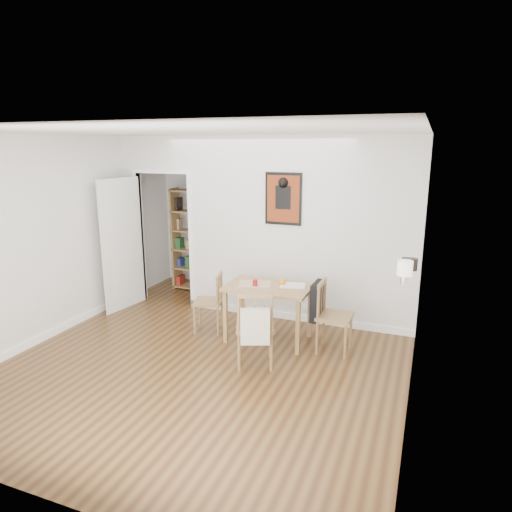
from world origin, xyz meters
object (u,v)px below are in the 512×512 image
at_px(notebook, 293,285).
at_px(ceramic_jar_a, 412,264).
at_px(chair_front, 255,327).
at_px(bookshelf, 194,241).
at_px(fireplace, 406,322).
at_px(red_glass, 255,283).
at_px(chair_right, 333,316).
at_px(dining_table, 268,292).
at_px(mantel_lamp, 405,269).
at_px(chair_left, 208,302).
at_px(ceramic_jar_b, 405,262).
at_px(orange_fruit, 282,282).

bearing_deg(notebook, ceramic_jar_a, -11.90).
relative_size(chair_front, bookshelf, 0.53).
xyz_separation_m(fireplace, red_glass, (-1.86, 0.26, 0.16)).
xyz_separation_m(chair_front, bookshelf, (-2.02, 2.28, 0.40)).
height_order(chair_right, notebook, chair_right).
relative_size(dining_table, mantel_lamp, 4.69).
relative_size(chair_left, chair_right, 0.92).
height_order(chair_front, red_glass, chair_front).
xyz_separation_m(notebook, ceramic_jar_a, (1.42, -0.30, 0.49)).
distance_m(chair_left, ceramic_jar_b, 2.61).
xyz_separation_m(chair_left, chair_right, (1.70, -0.01, 0.05)).
bearing_deg(fireplace, chair_front, -166.36).
bearing_deg(chair_front, red_glass, 111.18).
distance_m(red_glass, notebook, 0.48).
distance_m(dining_table, mantel_lamp, 1.93).
relative_size(dining_table, red_glass, 13.03).
distance_m(orange_fruit, ceramic_jar_a, 1.65).
bearing_deg(red_glass, chair_left, 176.50).
relative_size(fireplace, ceramic_jar_a, 9.52).
distance_m(notebook, ceramic_jar_a, 1.53).
bearing_deg(ceramic_jar_a, orange_fruit, 169.46).
bearing_deg(dining_table, chair_front, -82.40).
distance_m(chair_front, bookshelf, 3.08).
relative_size(chair_front, ceramic_jar_b, 8.67).
relative_size(dining_table, bookshelf, 0.61).
height_order(bookshelf, red_glass, bookshelf).
height_order(chair_right, ceramic_jar_b, ceramic_jar_b).
xyz_separation_m(orange_fruit, ceramic_jar_b, (1.48, -0.18, 0.44)).
relative_size(bookshelf, red_glass, 21.34).
xyz_separation_m(chair_left, ceramic_jar_a, (2.56, -0.17, 0.82)).
bearing_deg(ceramic_jar_a, red_glass, 176.05).
xyz_separation_m(red_glass, notebook, (0.45, 0.17, -0.03)).
height_order(chair_front, orange_fruit, chair_front).
distance_m(orange_fruit, mantel_lamp, 1.80).
bearing_deg(ceramic_jar_a, chair_left, 176.17).
distance_m(chair_front, red_glass, 0.76).
distance_m(dining_table, notebook, 0.32).
bearing_deg(bookshelf, chair_front, -48.43).
height_order(bookshelf, ceramic_jar_b, bookshelf).
bearing_deg(mantel_lamp, chair_right, 139.28).
relative_size(chair_front, notebook, 2.96).
bearing_deg(orange_fruit, bookshelf, 144.78).
relative_size(chair_left, fireplace, 0.65).
bearing_deg(orange_fruit, mantel_lamp, -28.80).
bearing_deg(red_glass, ceramic_jar_a, -3.95).
bearing_deg(ceramic_jar_b, chair_left, 178.56).
distance_m(red_glass, mantel_lamp, 2.00).
xyz_separation_m(chair_right, red_glass, (-1.00, -0.03, 0.31)).
bearing_deg(orange_fruit, ceramic_jar_b, -6.96).
bearing_deg(fireplace, mantel_lamp, -95.85).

